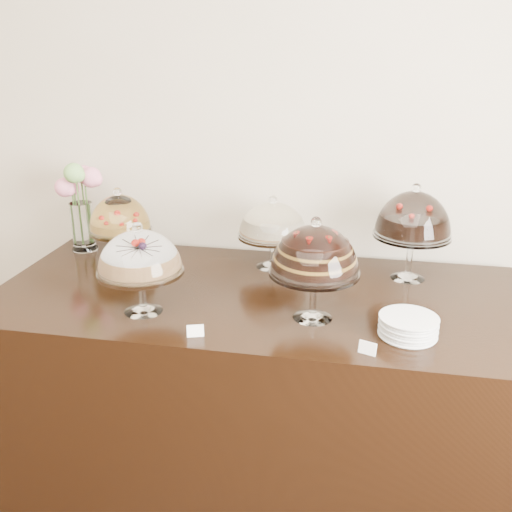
% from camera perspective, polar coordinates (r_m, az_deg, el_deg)
% --- Properties ---
extents(wall_back, '(5.00, 0.04, 3.00)m').
position_cam_1_polar(wall_back, '(2.78, -2.87, 12.81)').
color(wall_back, beige).
rests_on(wall_back, ground).
extents(display_counter, '(2.20, 1.00, 0.90)m').
position_cam_1_polar(display_counter, '(2.59, 0.22, -12.75)').
color(display_counter, black).
rests_on(display_counter, ground).
extents(cake_stand_sugar_sponge, '(0.33, 0.33, 0.36)m').
position_cam_1_polar(cake_stand_sugar_sponge, '(2.17, -11.57, -0.02)').
color(cake_stand_sugar_sponge, white).
rests_on(cake_stand_sugar_sponge, display_counter).
extents(cake_stand_choco_layer, '(0.33, 0.33, 0.40)m').
position_cam_1_polar(cake_stand_choco_layer, '(2.07, 5.91, 0.27)').
color(cake_stand_choco_layer, white).
rests_on(cake_stand_choco_layer, display_counter).
extents(cake_stand_cheesecake, '(0.32, 0.32, 0.34)m').
position_cam_1_polar(cake_stand_cheesecake, '(2.58, 1.69, 3.33)').
color(cake_stand_cheesecake, white).
rests_on(cake_stand_cheesecake, display_counter).
extents(cake_stand_dark_choco, '(0.33, 0.33, 0.43)m').
position_cam_1_polar(cake_stand_dark_choco, '(2.52, 15.47, 3.68)').
color(cake_stand_dark_choco, white).
rests_on(cake_stand_dark_choco, display_counter).
extents(cake_stand_fruit_tart, '(0.29, 0.29, 0.35)m').
position_cam_1_polar(cake_stand_fruit_tart, '(2.73, -13.49, 3.83)').
color(cake_stand_fruit_tart, white).
rests_on(cake_stand_fruit_tart, display_counter).
extents(flower_vase, '(0.25, 0.21, 0.45)m').
position_cam_1_polar(flower_vase, '(2.93, -17.25, 5.47)').
color(flower_vase, white).
rests_on(flower_vase, display_counter).
extents(plate_stack, '(0.20, 0.20, 0.07)m').
position_cam_1_polar(plate_stack, '(2.09, 14.98, -6.81)').
color(plate_stack, white).
rests_on(plate_stack, display_counter).
extents(price_card_left, '(0.06, 0.03, 0.04)m').
position_cam_1_polar(price_card_left, '(2.04, -6.08, -7.46)').
color(price_card_left, white).
rests_on(price_card_left, display_counter).
extents(price_card_right, '(0.06, 0.03, 0.04)m').
position_cam_1_polar(price_card_right, '(1.96, 11.09, -9.03)').
color(price_card_right, white).
rests_on(price_card_right, display_counter).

